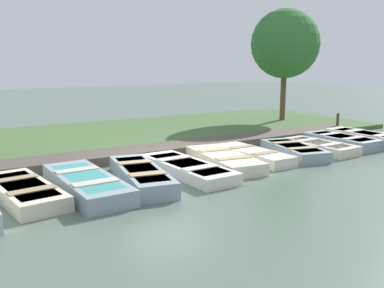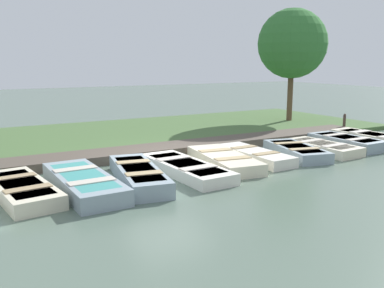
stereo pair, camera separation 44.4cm
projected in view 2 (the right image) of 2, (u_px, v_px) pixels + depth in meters
name	position (u px, v px, depth m)	size (l,w,h in m)	color
ground_plane	(169.00, 164.00, 13.05)	(80.00, 80.00, 0.00)	#566B5B
shore_bank	(113.00, 136.00, 17.30)	(8.00, 24.00, 0.18)	#476638
dock_walkway	(150.00, 151.00, 14.18)	(1.34, 18.45, 0.28)	#51473D
rowboat_2	(21.00, 189.00, 9.85)	(3.22, 1.45, 0.36)	beige
rowboat_3	(83.00, 182.00, 10.31)	(3.50, 1.24, 0.41)	#8C9EA8
rowboat_4	(138.00, 175.00, 10.99)	(3.48, 1.55, 0.42)	#8C9EA8
rowboat_5	(186.00, 168.00, 11.87)	(3.52, 1.27, 0.34)	silver
rowboat_6	(224.00, 160.00, 12.78)	(3.30, 1.61, 0.37)	beige
rowboat_7	(255.00, 155.00, 13.49)	(2.94, 0.98, 0.34)	silver
rowboat_8	(296.00, 151.00, 14.05)	(2.90, 1.70, 0.37)	#8C9EA8
rowboat_9	(322.00, 147.00, 14.69)	(2.70, 1.31, 0.34)	beige
rowboat_10	(346.00, 142.00, 15.51)	(2.72, 1.20, 0.41)	#8C9EA8
rowboat_11	(374.00, 139.00, 16.00)	(3.28, 1.18, 0.43)	beige
mooring_post_far	(344.00, 123.00, 18.61)	(0.12, 0.12, 0.84)	#47382D
park_tree_left	(292.00, 44.00, 20.58)	(3.34, 3.34, 5.58)	brown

